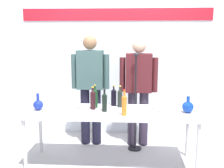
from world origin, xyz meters
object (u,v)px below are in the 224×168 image
object	(u,v)px
wine_glass_left_0	(53,98)
wine_glass_right_3	(175,103)
presenter_right	(138,86)
wine_bottle_2	(120,98)
wine_bottle_5	(104,102)
wine_glass_left_3	(72,106)
presenter_left	(90,83)
wine_bottle_0	(93,99)
decanter_blue_right	(188,107)
wine_glass_right_0	(154,101)
wine_glass_right_1	(161,104)
microphone_stand	(135,118)
decanter_blue_left	(38,105)
wine_bottle_1	(124,104)
wine_glass_left_2	(54,100)
wine_glass_right_2	(163,100)
wine_bottle_4	(114,97)
display_table	(111,115)
wine_glass_left_1	(78,101)
wine_bottle_3	(95,98)

from	to	relation	value
wine_glass_left_0	wine_glass_right_3	world-z (taller)	wine_glass_left_0
presenter_right	wine_bottle_2	world-z (taller)	presenter_right
wine_bottle_5	wine_glass_left_3	world-z (taller)	wine_bottle_5
presenter_left	wine_bottle_0	size ratio (longest dim) A/B	5.53
presenter_right	decanter_blue_right	bearing A→B (deg)	-49.93
wine_bottle_0	wine_glass_right_0	bearing A→B (deg)	3.93
wine_glass_right_1	microphone_stand	distance (m)	0.75
decanter_blue_left	presenter_right	xyz separation A→B (m)	(1.34, 0.73, 0.14)
wine_bottle_5	wine_glass_right_1	size ratio (longest dim) A/B	1.73
wine_bottle_1	wine_bottle_0	bearing A→B (deg)	148.60
wine_glass_left_2	wine_glass_right_0	xyz separation A→B (m)	(1.35, 0.05, -0.00)
microphone_stand	wine_bottle_1	bearing A→B (deg)	-102.12
decanter_blue_left	wine_bottle_2	world-z (taller)	wine_bottle_2
wine_glass_right_2	microphone_stand	world-z (taller)	microphone_stand
decanter_blue_left	wine_bottle_4	size ratio (longest dim) A/B	0.77
wine_glass_right_2	display_table	bearing A→B (deg)	-158.67
wine_glass_left_1	wine_bottle_5	bearing A→B (deg)	-17.91
wine_glass_left_0	wine_bottle_3	bearing A→B (deg)	-4.61
decanter_blue_left	wine_glass_right_2	xyz separation A→B (m)	(1.67, 0.30, 0.02)
presenter_right	microphone_stand	distance (m)	0.50
wine_bottle_0	wine_glass_left_2	xyz separation A→B (m)	(-0.53, 0.01, -0.02)
wine_glass_right_2	wine_glass_right_1	bearing A→B (deg)	-100.14
wine_glass_right_3	microphone_stand	size ratio (longest dim) A/B	0.10
wine_glass_left_2	presenter_right	bearing A→B (deg)	28.70
wine_bottle_0	wine_glass_left_0	xyz separation A→B (m)	(-0.58, 0.14, -0.03)
wine_bottle_0	wine_bottle_3	distance (m)	0.09
presenter_left	wine_glass_right_3	size ratio (longest dim) A/B	11.80
decanter_blue_right	wine_bottle_1	size ratio (longest dim) A/B	0.65
wine_glass_right_0	display_table	bearing A→B (deg)	-168.50
decanter_blue_left	microphone_stand	size ratio (longest dim) A/B	0.15
wine_bottle_3	wine_glass_left_1	bearing A→B (deg)	-162.75
decanter_blue_left	wine_glass_left_3	world-z (taller)	decanter_blue_left
display_table	decanter_blue_left	world-z (taller)	decanter_blue_left
wine_glass_left_3	wine_bottle_4	bearing A→B (deg)	42.93
wine_glass_left_0	wine_glass_right_3	distance (m)	1.67
decanter_blue_left	wine_glass_right_1	size ratio (longest dim) A/B	1.32
display_table	wine_glass_right_1	size ratio (longest dim) A/B	13.30
decanter_blue_left	wine_bottle_1	distance (m)	1.16
wine_glass_left_0	wine_glass_right_2	bearing A→B (deg)	2.76
wine_bottle_1	presenter_left	bearing A→B (deg)	121.28
wine_bottle_5	wine_glass_right_2	size ratio (longest dim) A/B	2.36
decanter_blue_right	wine_glass_right_0	bearing A→B (deg)	161.05
wine_glass_left_0	wine_glass_right_0	xyz separation A→B (m)	(1.40, -0.08, 0.00)
wine_bottle_1	wine_glass_left_3	world-z (taller)	wine_bottle_1
display_table	wine_bottle_3	world-z (taller)	wine_bottle_3
decanter_blue_left	wine_bottle_5	bearing A→B (deg)	-0.74
wine_glass_left_2	microphone_stand	world-z (taller)	microphone_stand
display_table	wine_glass_left_3	size ratio (longest dim) A/B	14.36
decanter_blue_left	wine_bottle_2	bearing A→B (deg)	11.67
wine_glass_left_1	wine_glass_right_2	xyz separation A→B (m)	(1.16, 0.19, -0.01)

